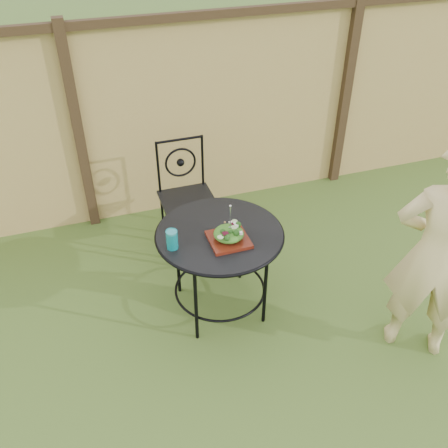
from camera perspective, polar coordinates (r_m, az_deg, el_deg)
name	(u,v)px	position (r m, az deg, el deg)	size (l,w,h in m)	color
ground	(316,355)	(3.73, 10.43, -14.50)	(60.00, 60.00, 0.00)	#274115
fence	(220,111)	(4.79, -0.49, 12.75)	(8.00, 0.12, 1.90)	tan
patio_table	(220,247)	(3.61, -0.50, -2.70)	(0.92, 0.92, 0.72)	black
patio_chair	(186,192)	(4.38, -4.35, 3.62)	(0.46, 0.46, 0.95)	black
diner	(437,255)	(3.46, 23.20, -3.25)	(0.60, 0.39, 1.64)	tan
salad_plate	(229,240)	(3.44, 0.54, -1.79)	(0.27, 0.27, 0.02)	#48120A
salad	(229,234)	(3.41, 0.54, -1.10)	(0.21, 0.21, 0.08)	#235614
fork	(230,218)	(3.33, 0.72, 0.71)	(0.01, 0.01, 0.18)	silver
drinking_glass	(172,239)	(3.37, -5.96, -1.77)	(0.08, 0.08, 0.14)	#0B7C81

